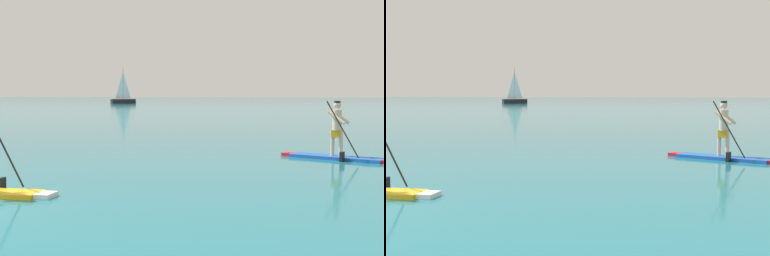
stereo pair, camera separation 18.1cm
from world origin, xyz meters
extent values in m
cube|color=white|center=(1.62, 2.31, 0.04)|extent=(0.31, 0.46, 0.09)
cylinder|color=black|center=(0.47, 2.69, 0.98)|extent=(0.95, 0.07, 1.79)
cube|color=black|center=(0.47, 2.69, 0.11)|extent=(0.09, 0.20, 0.32)
cube|color=blue|center=(6.98, 9.46, 0.05)|extent=(2.75, 1.76, 0.09)
cube|color=red|center=(5.59, 10.08, 0.05)|extent=(0.48, 0.53, 0.09)
cylinder|color=beige|center=(7.08, 9.41, 0.46)|extent=(0.11, 0.11, 0.74)
cylinder|color=beige|center=(6.85, 9.52, 0.46)|extent=(0.11, 0.11, 0.74)
cube|color=orange|center=(6.97, 9.46, 0.74)|extent=(0.33, 0.31, 0.22)
cylinder|color=beige|center=(6.97, 9.46, 1.12)|extent=(0.26, 0.26, 0.59)
sphere|color=beige|center=(6.97, 9.46, 1.56)|extent=(0.21, 0.21, 0.21)
cylinder|color=black|center=(6.97, 9.46, 1.65)|extent=(0.18, 0.18, 0.06)
cylinder|color=beige|center=(7.07, 9.58, 1.21)|extent=(0.51, 0.32, 0.41)
cylinder|color=beige|center=(6.95, 9.30, 1.21)|extent=(0.51, 0.32, 0.41)
cylinder|color=black|center=(7.10, 8.91, 0.90)|extent=(0.89, 0.44, 1.56)
cube|color=black|center=(7.10, 8.91, 0.11)|extent=(0.16, 0.22, 0.32)
cube|color=black|center=(-27.62, 84.61, 0.39)|extent=(4.12, 3.68, 0.79)
cylinder|color=#B2B2B7|center=(-27.62, 84.61, 3.57)|extent=(0.12, 0.12, 5.56)
pyramid|color=white|center=(-27.62, 84.61, 3.29)|extent=(1.78, 0.95, 4.80)
camera|label=1|loc=(6.46, -6.60, 1.91)|focal=50.64mm
camera|label=2|loc=(6.63, -6.55, 1.91)|focal=50.64mm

